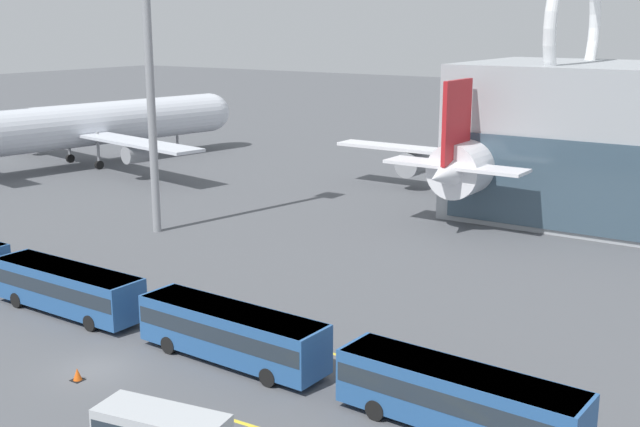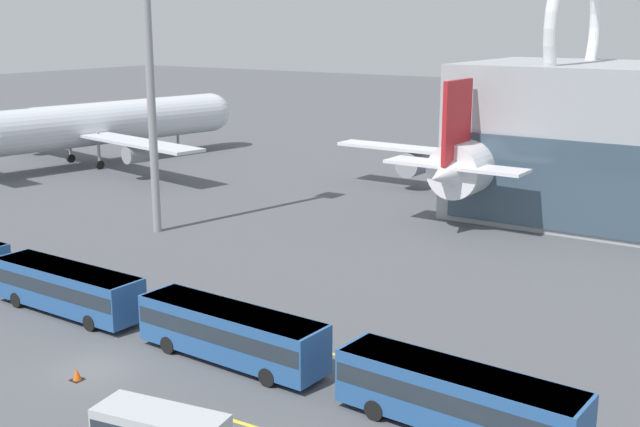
% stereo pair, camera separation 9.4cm
% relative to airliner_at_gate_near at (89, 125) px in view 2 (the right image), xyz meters
% --- Properties ---
extents(ground_plane, '(440.00, 440.00, 0.00)m').
position_rel_airliner_at_gate_near_xyz_m(ground_plane, '(49.43, -42.49, -5.23)').
color(ground_plane, '#515459').
extents(airliner_at_gate_near, '(45.27, 43.76, 15.19)m').
position_rel_airliner_at_gate_near_xyz_m(airliner_at_gate_near, '(0.00, 0.00, 0.00)').
color(airliner_at_gate_near, silver).
rests_on(airliner_at_gate_near, ground_plane).
extents(airliner_at_gate_far, '(41.14, 39.97, 13.29)m').
position_rel_airliner_at_gate_near_xyz_m(airliner_at_gate_far, '(53.28, 9.98, 0.02)').
color(airliner_at_gate_far, white).
rests_on(airliner_at_gate_far, ground_plane).
extents(shuttle_bus_1, '(11.62, 2.97, 3.00)m').
position_rel_airliner_at_gate_near_xyz_m(shuttle_bus_1, '(41.34, -37.63, -3.45)').
color(shuttle_bus_1, '#285693').
rests_on(shuttle_bus_1, ground_plane).
extents(shuttle_bus_2, '(11.67, 3.16, 3.00)m').
position_rel_airliner_at_gate_near_xyz_m(shuttle_bus_2, '(54.83, -37.66, -3.45)').
color(shuttle_bus_2, '#285693').
rests_on(shuttle_bus_2, ground_plane).
extents(shuttle_bus_3, '(11.69, 3.30, 3.00)m').
position_rel_airliner_at_gate_near_xyz_m(shuttle_bus_3, '(68.33, -38.00, -3.45)').
color(shuttle_bus_3, '#285693').
rests_on(shuttle_bus_3, ground_plane).
extents(floodlight_mast, '(2.32, 2.32, 30.64)m').
position_rel_airliner_at_gate_near_xyz_m(floodlight_mast, '(31.41, -19.75, 12.35)').
color(floodlight_mast, gray).
rests_on(floodlight_mast, ground_plane).
extents(lane_stripe_1, '(11.96, 0.86, 0.01)m').
position_rel_airliner_at_gate_near_xyz_m(lane_stripe_1, '(54.34, -33.53, -5.23)').
color(lane_stripe_1, yellow).
rests_on(lane_stripe_1, ground_plane).
extents(lane_stripe_3, '(6.04, 0.55, 0.01)m').
position_rel_airliner_at_gate_near_xyz_m(lane_stripe_3, '(59.63, -42.80, -5.23)').
color(lane_stripe_3, yellow).
rests_on(lane_stripe_3, ground_plane).
extents(traffic_cone_0, '(0.62, 0.62, 0.66)m').
position_rel_airliner_at_gate_near_xyz_m(traffic_cone_0, '(49.69, -43.95, -4.91)').
color(traffic_cone_0, black).
rests_on(traffic_cone_0, ground_plane).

